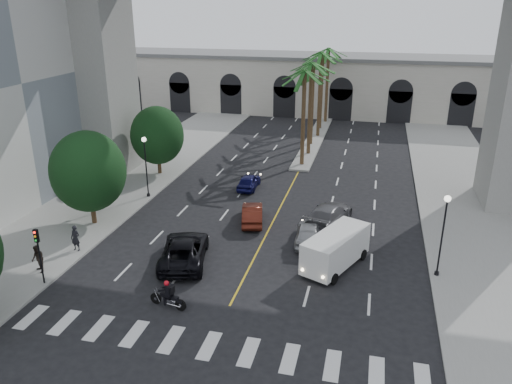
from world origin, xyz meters
The scene contains 25 objects.
ground centered at (0.00, 0.00, 0.00)m, with size 140.00×140.00×0.00m, color black.
sidewalk_left centered at (-15.00, 15.00, 0.07)m, with size 8.00×100.00×0.15m, color gray.
sidewalk_right centered at (15.00, 15.00, 0.07)m, with size 8.00×100.00×0.15m, color gray.
median centered at (0.00, 38.00, 0.10)m, with size 2.00×24.00×0.20m, color gray.
pier_building centered at (0.00, 55.00, 4.27)m, with size 71.00×10.50×8.50m.
palm_a centered at (0.00, 28.00, 9.10)m, with size 3.20×3.20×10.30m.
palm_b centered at (0.10, 32.00, 9.37)m, with size 3.20×3.20×10.60m.
palm_c centered at (-0.20, 36.00, 8.91)m, with size 3.20×3.20×10.10m.
palm_d centered at (0.15, 40.00, 9.65)m, with size 3.20×3.20×10.90m.
palm_e centered at (-0.10, 44.00, 9.19)m, with size 3.20×3.20×10.40m.
palm_f centered at (0.20, 48.00, 9.46)m, with size 3.20×3.20×10.70m.
street_tree_mid centered at (-13.00, 10.00, 4.21)m, with size 5.44×5.44×7.21m.
street_tree_far centered at (-13.00, 22.00, 3.90)m, with size 5.04×5.04×6.68m.
lamp_post_left_far centered at (-11.40, 16.00, 3.22)m, with size 0.40×0.40×5.35m.
lamp_post_right centered at (11.40, 8.00, 3.22)m, with size 0.40×0.40×5.35m.
traffic_signal_far centered at (-11.30, 1.50, 2.51)m, with size 0.25×0.18×3.65m.
motorcycle_rider centered at (-3.19, 1.11, 0.74)m, with size 2.26×0.69×1.65m.
car_a centered at (3.12, 10.82, 0.74)m, with size 1.76×4.37×1.49m, color #9C9DA0.
car_b centered at (-1.50, 13.17, 0.71)m, with size 1.51×4.32×1.42m, color #501A10.
car_c centered at (-4.27, 6.18, 0.83)m, with size 2.75×5.96×1.66m, color black.
car_d centered at (4.16, 14.02, 0.84)m, with size 2.35×5.78×1.68m, color slate.
car_e centered at (-3.61, 20.25, 0.66)m, with size 1.57×3.90×1.33m, color #0F1049.
cargo_van centered at (5.23, 7.79, 1.29)m, with size 4.05×5.78×2.31m.
pedestrian_a centered at (-11.75, 5.67, 1.04)m, with size 0.65×0.43×1.78m, color black.
pedestrian_b centered at (-12.37, 2.58, 1.03)m, with size 0.86×0.67×1.76m, color black.
Camera 1 is at (6.98, -20.48, 15.75)m, focal length 35.00 mm.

